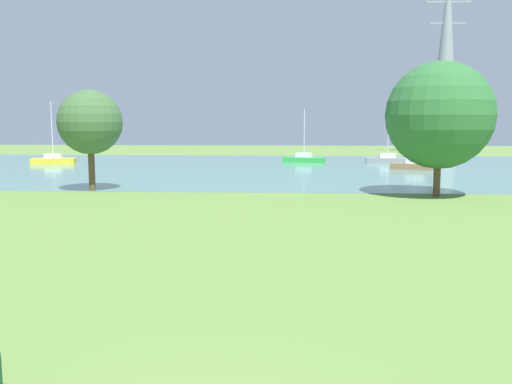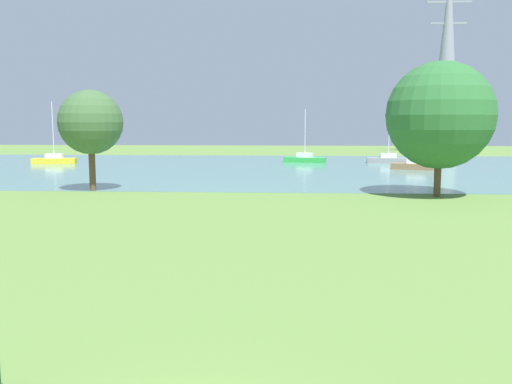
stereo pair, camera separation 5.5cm
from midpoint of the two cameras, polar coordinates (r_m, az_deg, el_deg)
name	(u,v)px [view 2 (the right image)]	position (r m, az deg, el deg)	size (l,w,h in m)	color
ground_plane	(260,212)	(29.65, 0.51, -2.08)	(160.00, 160.00, 0.00)	olive
water_surface	(274,168)	(57.44, 1.89, 2.50)	(140.00, 40.00, 0.02)	slate
sailboat_green	(305,159)	(64.95, 5.05, 3.43)	(5.03, 2.74, 6.14)	green
sailboat_gray	(388,159)	(65.55, 13.45, 3.29)	(4.90, 1.88, 5.85)	gray
sailboat_yellow	(54,160)	(67.01, -19.99, 3.15)	(4.99, 2.30, 6.98)	yellow
sailboat_brown	(416,165)	(57.49, 16.14, 2.66)	(5.03, 2.87, 5.53)	brown
tree_east_far	(91,122)	(39.99, -16.60, 6.86)	(4.41, 4.41, 6.96)	brown
tree_west_far	(440,115)	(37.28, 18.43, 7.48)	(6.81, 6.81, 8.60)	brown
electricity_pylon	(447,60)	(87.93, 19.03, 12.72)	(6.40, 4.40, 27.34)	gray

